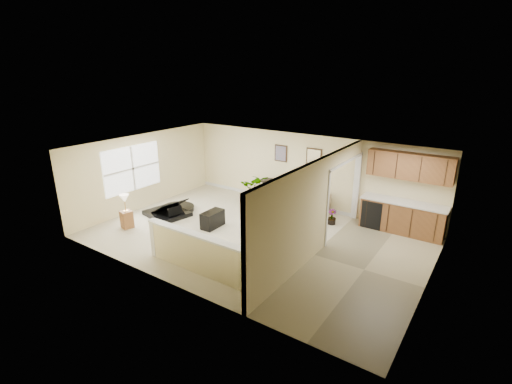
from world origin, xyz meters
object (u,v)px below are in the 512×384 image
Objects in this scene: small_plant at (332,218)px; loveseat at (301,203)px; piano at (168,199)px; accent_table at (268,188)px; lamp_stand at (126,214)px; palm_plant at (257,190)px; piano_bench at (213,219)px.

loveseat is at bearing 170.33° from small_plant.
small_plant is at bearing -10.23° from loveseat.
piano reaches higher than loveseat.
accent_table is (2.07, 2.75, 0.02)m from piano.
small_plant is at bearing 36.65° from lamp_stand.
piano is 3.44m from accent_table.
piano reaches higher than lamp_stand.
loveseat is at bearing 6.32° from palm_plant.
piano reaches higher than piano_bench.
piano_bench is 1.58× the size of small_plant.
small_plant is 6.18m from lamp_stand.
loveseat is at bearing 45.64° from lamp_stand.
piano_bench is at bearing 35.01° from lamp_stand.
accent_table is 0.61× the size of palm_plant.
loveseat is 3.60× the size of small_plant.
piano_bench is 0.91× the size of accent_table.
loveseat is 5.43m from lamp_stand.
small_plant is at bearing -11.22° from accent_table.
palm_plant is at bearing 87.46° from piano_bench.
accent_table is (0.21, 2.75, 0.28)m from piano_bench.
loveseat is at bearing 45.12° from piano.
lamp_stand reaches higher than piano_bench.
small_plant is (2.76, -0.02, -0.38)m from palm_plant.
piano_bench is at bearing -94.45° from accent_table.
piano is 2.98m from palm_plant.
piano reaches higher than accent_table.
accent_table is at bearing 85.55° from piano_bench.
palm_plant is (1.96, 2.24, 0.07)m from piano.
piano_bench is (1.86, 0.00, -0.26)m from piano.
piano_bench is 0.44× the size of loveseat.
palm_plant is at bearing 179.59° from small_plant.
palm_plant is at bearing -174.24° from loveseat.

